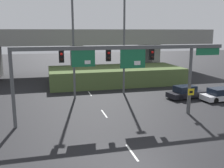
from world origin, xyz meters
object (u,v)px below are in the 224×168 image
signal_gantry (120,59)px  highway_light_pole_near (73,34)px  parked_sedan_mid_right (220,95)px  parked_sedan_near_right (185,92)px  highway_light_pole_far (124,34)px  speed_limit_sign (191,98)px

signal_gantry → highway_light_pole_near: (-3.03, 8.34, 2.00)m
highway_light_pole_near → parked_sedan_mid_right: size_ratio=3.08×
signal_gantry → parked_sedan_near_right: size_ratio=4.01×
highway_light_pole_near → highway_light_pole_far: bearing=8.6°
highway_light_pole_far → parked_sedan_mid_right: highway_light_pole_far is taller
highway_light_pole_far → parked_sedan_mid_right: 12.94m
parked_sedan_near_right → parked_sedan_mid_right: bearing=-40.4°
speed_limit_sign → signal_gantry: bearing=173.7°
speed_limit_sign → highway_light_pole_far: highway_light_pole_far is taller
signal_gantry → speed_limit_sign: signal_gantry is taller
parked_sedan_near_right → parked_sedan_mid_right: (3.22, -1.90, -0.02)m
highway_light_pole_far → parked_sedan_mid_right: bearing=-32.5°
signal_gantry → highway_light_pole_far: bearing=71.4°
signal_gantry → parked_sedan_near_right: 11.59m
parked_sedan_near_right → highway_light_pole_near: bearing=155.8°
highway_light_pole_near → parked_sedan_near_right: size_ratio=2.99×
speed_limit_sign → highway_light_pole_near: size_ratio=0.19×
speed_limit_sign → highway_light_pole_far: (-3.29, 9.98, 5.54)m
highway_light_pole_near → parked_sedan_near_right: (12.33, -3.16, -6.59)m
highway_light_pole_near → parked_sedan_near_right: 14.33m
highway_light_pole_far → parked_sedan_mid_right: size_ratio=3.07×
signal_gantry → highway_light_pole_near: size_ratio=1.34×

